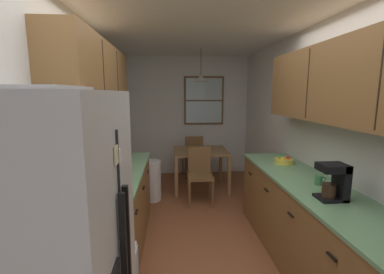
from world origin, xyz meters
The scene contains 21 objects.
ground_plane centered at (0.00, 1.00, 0.00)m, with size 12.00×12.00×0.00m, color brown.
wall_left centered at (-1.35, 1.00, 1.27)m, with size 0.10×9.00×2.55m, color silver.
wall_right centered at (1.35, 1.00, 1.27)m, with size 0.10×9.00×2.55m, color silver.
wall_back centered at (0.00, 3.65, 1.27)m, with size 4.40×0.10×2.55m, color silver.
ceiling_slab centered at (0.00, 1.00, 2.59)m, with size 4.40×9.00×0.08m, color white.
microwave_over_range centered at (-1.11, -0.50, 1.66)m, with size 0.39×0.64×0.30m.
counter_left centered at (-1.00, 0.76, 0.45)m, with size 0.64×1.92×0.90m.
upper_cabinets_left centered at (-1.14, 0.71, 1.91)m, with size 0.33×2.00×0.75m.
counter_right centered at (1.00, -0.03, 0.45)m, with size 0.64×3.11×0.90m.
upper_cabinets_right centered at (1.14, -0.08, 1.86)m, with size 0.33×2.79×0.72m.
dining_table centered at (0.17, 2.60, 0.62)m, with size 0.97×0.87×0.73m.
dining_chair_near centered at (0.09, 1.95, 0.50)m, with size 0.41×0.41×0.90m.
dining_chair_far centered at (0.09, 3.24, 0.50)m, with size 0.45×0.45×0.90m.
pendant_light centered at (0.17, 2.60, 2.03)m, with size 0.29×0.29×0.57m.
back_window centered at (0.35, 3.58, 1.61)m, with size 0.85×0.05×1.03m.
trash_bin centered at (-0.70, 2.10, 0.33)m, with size 0.32×0.32×0.67m, color white.
storage_canister centered at (-1.00, -0.04, 0.99)m, with size 0.12×0.12×0.18m.
dish_towel centered at (-0.64, -0.35, 0.50)m, with size 0.02×0.16×0.24m, color silver.
coffee_maker centered at (0.98, -0.19, 1.06)m, with size 0.22×0.18×0.30m.
mug_by_coffeemaker centered at (1.05, 0.17, 0.95)m, with size 0.11×0.07×0.09m.
fruit_bowl centered at (1.04, 0.96, 0.94)m, with size 0.24×0.24×0.09m.
Camera 1 is at (-0.36, -2.19, 1.77)m, focal length 24.95 mm.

